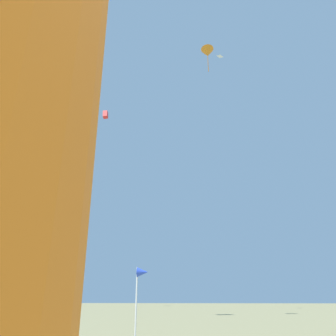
{
  "coord_description": "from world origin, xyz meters",
  "views": [
    {
      "loc": [
        -0.06,
        -0.03,
        0.97
      ],
      "look_at": [
        -0.28,
        3.05,
        2.18
      ],
      "focal_mm": 35.13,
      "sensor_mm": 36.0,
      "label": 1
    }
  ],
  "objects_px": {
    "marker_flag": "(142,276)",
    "distant_kite_red_mid_right": "(105,115)",
    "distant_kite_white_far_center": "(220,56)",
    "distant_kite_orange_overhead_distant": "(208,53)"
  },
  "relations": [
    {
      "from": "distant_kite_orange_overhead_distant",
      "to": "distant_kite_red_mid_right",
      "type": "bearing_deg",
      "value": 123.53
    },
    {
      "from": "distant_kite_orange_overhead_distant",
      "to": "distant_kite_red_mid_right",
      "type": "relative_size",
      "value": 1.83
    },
    {
      "from": "marker_flag",
      "to": "distant_kite_white_far_center",
      "type": "bearing_deg",
      "value": 75.03
    },
    {
      "from": "distant_kite_white_far_center",
      "to": "marker_flag",
      "type": "bearing_deg",
      "value": -104.97
    },
    {
      "from": "distant_kite_red_mid_right",
      "to": "distant_kite_orange_overhead_distant",
      "type": "bearing_deg",
      "value": -56.47
    },
    {
      "from": "distant_kite_white_far_center",
      "to": "marker_flag",
      "type": "xyz_separation_m",
      "value": [
        -4.33,
        -16.18,
        -20.39
      ]
    },
    {
      "from": "distant_kite_orange_overhead_distant",
      "to": "marker_flag",
      "type": "relative_size",
      "value": 1.05
    },
    {
      "from": "distant_kite_red_mid_right",
      "to": "distant_kite_white_far_center",
      "type": "relative_size",
      "value": 1.81
    },
    {
      "from": "marker_flag",
      "to": "distant_kite_red_mid_right",
      "type": "bearing_deg",
      "value": 109.32
    },
    {
      "from": "distant_kite_red_mid_right",
      "to": "distant_kite_white_far_center",
      "type": "bearing_deg",
      "value": -32.07
    }
  ]
}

